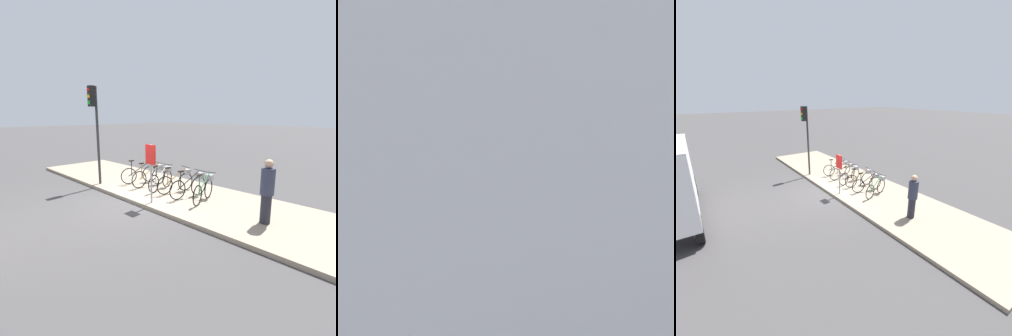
{
  "view_description": "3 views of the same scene",
  "coord_description": "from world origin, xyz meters",
  "views": [
    {
      "loc": [
        6.5,
        -4.83,
        2.84
      ],
      "look_at": [
        1.14,
        0.44,
        1.29
      ],
      "focal_mm": 28.0,
      "sensor_mm": 36.0,
      "label": 1
    },
    {
      "loc": [
        -1.31,
        -7.3,
        1.78
      ],
      "look_at": [
        1.04,
        0.78,
        0.57
      ],
      "focal_mm": 24.0,
      "sensor_mm": 36.0,
      "label": 2
    },
    {
      "loc": [
        8.42,
        -4.86,
        4.41
      ],
      "look_at": [
        0.18,
        0.79,
        1.17
      ],
      "focal_mm": 24.0,
      "sensor_mm": 36.0,
      "label": 3
    }
  ],
  "objects": [
    {
      "name": "parked_bicycle_2",
      "position": [
        -0.3,
        1.56,
        0.54
      ],
      "size": [
        0.53,
        1.51,
        0.95
      ],
      "color": "black",
      "rests_on": "sidewalk"
    },
    {
      "name": "parked_bicycle_0",
      "position": [
        -1.58,
        1.64,
        0.54
      ],
      "size": [
        0.64,
        1.47,
        0.95
      ],
      "color": "black",
      "rests_on": "sidewalk"
    },
    {
      "name": "parked_bicycle_5",
      "position": [
        1.61,
        1.6,
        0.54
      ],
      "size": [
        0.56,
        1.5,
        0.95
      ],
      "color": "black",
      "rests_on": "sidewalk"
    },
    {
      "name": "sign_post",
      "position": [
        0.55,
        0.29,
        1.37
      ],
      "size": [
        0.44,
        0.07,
        1.83
      ],
      "color": "#99999E",
      "rests_on": "sidewalk"
    },
    {
      "name": "parked_bicycle_4",
      "position": [
        1.03,
        1.61,
        0.54
      ],
      "size": [
        0.46,
        1.53,
        0.95
      ],
      "color": "black",
      "rests_on": "sidewalk"
    },
    {
      "name": "traffic_light",
      "position": [
        -2.63,
        0.24,
        2.81
      ],
      "size": [
        0.24,
        0.4,
        3.75
      ],
      "color": "#2D2D2D",
      "rests_on": "sidewalk"
    },
    {
      "name": "ground_plane",
      "position": [
        0.0,
        0.0,
        0.0
      ],
      "size": [
        120.0,
        120.0,
        0.0
      ],
      "primitive_type": "plane",
      "color": "#423F3F"
    },
    {
      "name": "parked_bicycle_1",
      "position": [
        -0.96,
        1.59,
        0.54
      ],
      "size": [
        0.46,
        1.54,
        0.95
      ],
      "color": "black",
      "rests_on": "sidewalk"
    },
    {
      "name": "sidewalk",
      "position": [
        0.0,
        1.68,
        0.06
      ],
      "size": [
        14.91,
        3.37,
        0.12
      ],
      "color": "gray",
      "rests_on": "ground_plane"
    },
    {
      "name": "pedestrian",
      "position": [
        3.76,
        1.32,
        0.98
      ],
      "size": [
        0.34,
        0.34,
        1.65
      ],
      "color": "#23232D",
      "rests_on": "sidewalk"
    },
    {
      "name": "parked_bicycle_3",
      "position": [
        0.34,
        1.71,
        0.54
      ],
      "size": [
        0.47,
        1.52,
        0.95
      ],
      "color": "black",
      "rests_on": "sidewalk"
    }
  ]
}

